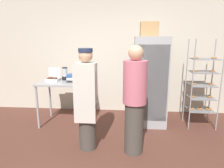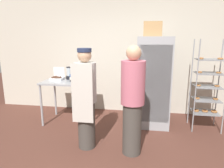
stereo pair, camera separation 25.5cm
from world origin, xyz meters
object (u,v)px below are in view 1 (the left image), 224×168
at_px(blender_pitcher, 65,74).
at_px(person_baker, 87,99).
at_px(binder_stack, 75,78).
at_px(person_customer, 135,100).
at_px(baking_rack, 202,86).
at_px(donut_box, 53,78).
at_px(cardboard_storage_box, 149,29).
at_px(refrigerator, 150,81).

bearing_deg(blender_pitcher, person_baker, -58.49).
distance_m(binder_stack, person_customer, 1.58).
relative_size(baking_rack, donut_box, 6.66).
bearing_deg(donut_box, cardboard_storage_box, 3.06).
relative_size(binder_stack, person_baker, 0.20).
bearing_deg(person_customer, baking_rack, 39.21).
xyz_separation_m(blender_pitcher, cardboard_storage_box, (1.74, -0.01, 0.92)).
bearing_deg(cardboard_storage_box, donut_box, -176.94).
bearing_deg(binder_stack, donut_box, 174.27).
bearing_deg(person_baker, blender_pitcher, 121.51).
relative_size(refrigerator, blender_pitcher, 6.66).
height_order(blender_pitcher, person_customer, person_customer).
xyz_separation_m(refrigerator, cardboard_storage_box, (-0.06, -0.00, 1.04)).
xyz_separation_m(baking_rack, binder_stack, (-2.57, -0.09, 0.14)).
bearing_deg(refrigerator, cardboard_storage_box, -176.31).
xyz_separation_m(donut_box, person_baker, (0.93, -1.03, -0.11)).
bearing_deg(person_customer, cardboard_storage_box, 76.24).
distance_m(baking_rack, person_baker, 2.39).
xyz_separation_m(binder_stack, person_baker, (0.43, -0.98, -0.14)).
height_order(baking_rack, donut_box, baking_rack).
distance_m(refrigerator, baking_rack, 1.04).
distance_m(donut_box, person_baker, 1.39).
xyz_separation_m(refrigerator, person_baker, (-1.10, -1.14, -0.06)).
bearing_deg(blender_pitcher, baking_rack, -1.58).
xyz_separation_m(binder_stack, cardboard_storage_box, (1.47, 0.16, 0.96)).
relative_size(baking_rack, person_customer, 1.05).
relative_size(blender_pitcher, person_customer, 0.16).
relative_size(blender_pitcher, binder_stack, 0.83).
relative_size(cardboard_storage_box, person_customer, 0.21).
bearing_deg(blender_pitcher, donut_box, -152.66).
height_order(baking_rack, person_baker, baking_rack).
xyz_separation_m(refrigerator, baking_rack, (1.04, -0.07, -0.06)).
height_order(cardboard_storage_box, person_customer, cardboard_storage_box).
height_order(blender_pitcher, binder_stack, blender_pitcher).
height_order(baking_rack, binder_stack, baking_rack).
bearing_deg(donut_box, person_customer, -33.05).
height_order(baking_rack, cardboard_storage_box, cardboard_storage_box).
distance_m(blender_pitcher, person_baker, 1.35).
bearing_deg(baking_rack, refrigerator, 176.19).
distance_m(baking_rack, binder_stack, 2.57).
bearing_deg(cardboard_storage_box, binder_stack, -173.98).
xyz_separation_m(donut_box, person_customer, (1.68, -1.09, -0.10)).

